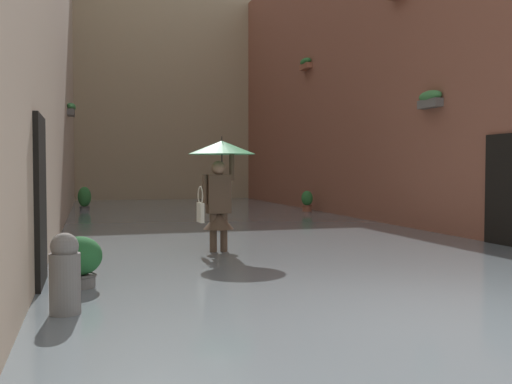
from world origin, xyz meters
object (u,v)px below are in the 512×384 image
at_px(potted_plant_far_right, 84,200).
at_px(mooring_bollard, 65,285).
at_px(potted_plant_near_right, 80,266).
at_px(potted_plant_near_left, 307,203).
at_px(person_wading, 220,172).

height_order(potted_plant_far_right, mooring_bollard, potted_plant_far_right).
bearing_deg(mooring_bollard, potted_plant_near_right, -95.28).
bearing_deg(potted_plant_near_left, person_wading, 59.82).
relative_size(potted_plant_near_left, mooring_bollard, 0.89).
height_order(person_wading, potted_plant_near_right, person_wading).
xyz_separation_m(person_wading, potted_plant_near_left, (-4.63, -7.97, -1.04)).
relative_size(potted_plant_far_right, mooring_bollard, 1.00).
distance_m(potted_plant_near_left, potted_plant_far_right, 7.37).
bearing_deg(mooring_bollard, potted_plant_near_left, -120.99).
height_order(potted_plant_near_right, mooring_bollard, mooring_bollard).
xyz_separation_m(potted_plant_far_right, mooring_bollard, (0.09, 14.28, -0.05)).
relative_size(person_wading, potted_plant_near_left, 2.41).
xyz_separation_m(potted_plant_near_left, potted_plant_far_right, (6.84, -2.74, 0.06)).
height_order(potted_plant_far_right, potted_plant_near_right, potted_plant_far_right).
relative_size(potted_plant_far_right, potted_plant_near_right, 1.23).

